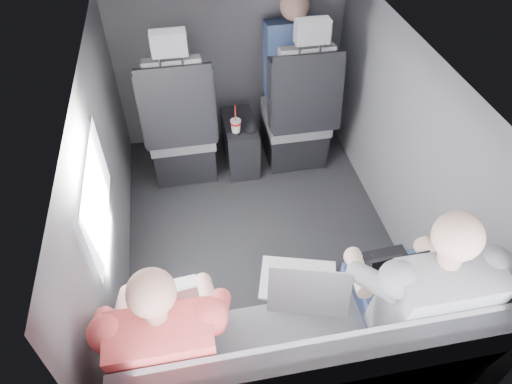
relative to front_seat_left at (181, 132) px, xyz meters
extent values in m
plane|color=black|center=(0.45, -0.84, -0.40)|extent=(2.60, 2.60, 0.00)
plane|color=#B2B2AD|center=(0.45, -0.84, 0.95)|extent=(2.60, 2.60, 0.00)
cube|color=#56565B|center=(-0.45, -0.84, 0.27)|extent=(0.02, 2.60, 1.35)
cube|color=#56565B|center=(1.35, -0.84, 0.27)|extent=(0.02, 2.60, 1.35)
cube|color=#56565B|center=(0.45, 0.46, 0.27)|extent=(1.80, 0.02, 1.35)
cube|color=#56565B|center=(0.45, -2.14, 0.27)|extent=(1.80, 0.02, 1.35)
cube|color=white|center=(-0.43, -1.14, 0.50)|extent=(0.02, 0.75, 0.42)
cube|color=black|center=(0.90, -0.17, 0.40)|extent=(0.35, 0.11, 0.59)
cube|color=black|center=(0.00, 0.08, -0.25)|extent=(0.46, 0.48, 0.30)
cube|color=#57575C|center=(0.00, 0.06, -0.02)|extent=(0.48, 0.46, 0.14)
cube|color=#57575C|center=(0.00, -0.14, 0.35)|extent=(0.38, 0.18, 0.61)
cube|color=black|center=(-0.22, -0.14, 0.32)|extent=(0.08, 0.21, 0.53)
cube|color=black|center=(0.22, -0.14, 0.32)|extent=(0.08, 0.21, 0.53)
cube|color=black|center=(0.00, -0.20, 0.34)|extent=(0.50, 0.11, 0.58)
cube|color=#57575C|center=(0.00, -0.18, 0.79)|extent=(0.22, 0.10, 0.15)
cube|color=black|center=(0.90, 0.08, -0.25)|extent=(0.46, 0.48, 0.30)
cube|color=#57575C|center=(0.90, 0.06, -0.02)|extent=(0.48, 0.46, 0.14)
cube|color=#57575C|center=(0.90, -0.14, 0.35)|extent=(0.38, 0.18, 0.61)
cube|color=black|center=(0.68, -0.14, 0.32)|extent=(0.08, 0.21, 0.53)
cube|color=black|center=(1.12, -0.14, 0.32)|extent=(0.08, 0.21, 0.53)
cube|color=black|center=(0.90, -0.20, 0.34)|extent=(0.50, 0.11, 0.58)
cube|color=#57575C|center=(0.90, -0.18, 0.79)|extent=(0.22, 0.10, 0.15)
cube|color=black|center=(0.45, 0.04, -0.20)|extent=(0.24, 0.48, 0.40)
cylinder|color=black|center=(0.40, -0.08, 0.00)|extent=(0.09, 0.09, 0.01)
cylinder|color=black|center=(0.51, -0.08, 0.00)|extent=(0.09, 0.09, 0.01)
cube|color=#57575C|center=(0.45, -1.86, -0.18)|extent=(1.60, 0.50, 0.45)
cube|color=#57575C|center=(0.45, -2.09, 0.28)|extent=(1.60, 0.17, 0.47)
cylinder|color=red|center=(0.40, -0.08, 0.09)|extent=(0.08, 0.08, 0.02)
cylinder|color=white|center=(0.40, -0.08, 0.11)|extent=(0.08, 0.08, 0.01)
cylinder|color=red|center=(0.40, -0.08, 0.17)|extent=(0.01, 0.01, 0.13)
cube|color=white|center=(-0.15, -1.59, 0.19)|extent=(0.32, 0.24, 0.02)
cube|color=silver|center=(-0.15, -1.60, 0.20)|extent=(0.25, 0.14, 0.00)
cube|color=white|center=(-0.15, -1.52, 0.20)|extent=(0.09, 0.06, 0.00)
cube|color=white|center=(-0.15, -1.73, 0.30)|extent=(0.30, 0.09, 0.21)
cube|color=white|center=(-0.15, -1.72, 0.30)|extent=(0.27, 0.07, 0.18)
cube|color=silver|center=(0.48, -1.59, 0.19)|extent=(0.43, 0.35, 0.02)
cube|color=silver|center=(0.48, -1.61, 0.20)|extent=(0.33, 0.22, 0.00)
cube|color=silver|center=(0.48, -1.52, 0.20)|extent=(0.12, 0.09, 0.00)
cube|color=silver|center=(0.48, -1.75, 0.32)|extent=(0.37, 0.18, 0.24)
cube|color=white|center=(0.48, -1.75, 0.32)|extent=(0.33, 0.15, 0.21)
cube|color=black|center=(0.93, -1.59, 0.19)|extent=(0.30, 0.22, 0.02)
cube|color=black|center=(0.93, -1.60, 0.20)|extent=(0.24, 0.12, 0.00)
cube|color=black|center=(0.93, -1.53, 0.20)|extent=(0.09, 0.05, 0.00)
cube|color=black|center=(0.93, -1.71, 0.29)|extent=(0.29, 0.08, 0.19)
cube|color=white|center=(0.93, -1.71, 0.29)|extent=(0.26, 0.06, 0.17)
cube|color=#303034|center=(-0.26, -1.74, 0.11)|extent=(0.14, 0.42, 0.13)
cube|color=#303034|center=(-0.05, -1.74, 0.11)|extent=(0.14, 0.42, 0.13)
cube|color=#303034|center=(-0.26, -1.52, -0.18)|extent=(0.13, 0.13, 0.45)
cube|color=#303034|center=(-0.05, -1.52, -0.18)|extent=(0.13, 0.13, 0.45)
cube|color=#D14E45|center=(-0.15, -1.94, 0.35)|extent=(0.39, 0.26, 0.52)
sphere|color=tan|center=(-0.15, -1.91, 0.73)|extent=(0.17, 0.17, 0.17)
cylinder|color=tan|center=(-0.35, -1.66, 0.26)|extent=(0.11, 0.27, 0.12)
cylinder|color=tan|center=(0.04, -1.66, 0.26)|extent=(0.11, 0.27, 0.12)
cube|color=navy|center=(0.85, -1.74, 0.12)|extent=(0.16, 0.46, 0.14)
cube|color=navy|center=(1.08, -1.74, 0.12)|extent=(0.16, 0.46, 0.14)
cube|color=navy|center=(0.85, -1.50, -0.18)|extent=(0.14, 0.14, 0.45)
cube|color=navy|center=(1.08, -1.50, -0.18)|extent=(0.14, 0.14, 0.45)
cube|color=slate|center=(0.96, -1.94, 0.37)|extent=(0.42, 0.28, 0.57)
sphere|color=beige|center=(0.96, -1.91, 0.78)|extent=(0.19, 0.19, 0.19)
cylinder|color=beige|center=(0.75, -1.66, 0.28)|extent=(0.12, 0.29, 0.12)
cylinder|color=beige|center=(1.17, -1.66, 0.28)|extent=(0.12, 0.29, 0.12)
cube|color=navy|center=(0.90, 0.24, 0.38)|extent=(0.41, 0.26, 0.60)
sphere|color=tan|center=(0.90, 0.26, 0.78)|extent=(0.21, 0.21, 0.21)
cube|color=navy|center=(0.90, 0.30, 0.09)|extent=(0.35, 0.41, 0.12)
camera|label=1|loc=(0.04, -2.84, 2.05)|focal=32.00mm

